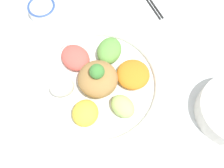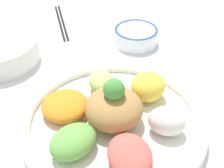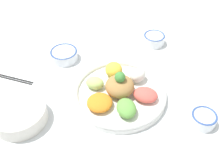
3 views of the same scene
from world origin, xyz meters
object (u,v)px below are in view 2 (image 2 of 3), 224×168
at_px(salad_platter, 113,119).
at_px(side_serving_bowl, 1,49).
at_px(rice_bowl_blue, 136,35).
at_px(chopsticks_pair_far, 61,22).

bearing_deg(salad_platter, side_serving_bowl, -179.32).
xyz_separation_m(rice_bowl_blue, side_serving_bowl, (-0.20, -0.29, 0.01)).
xyz_separation_m(rice_bowl_blue, chopsticks_pair_far, (-0.24, -0.05, -0.02)).
distance_m(salad_platter, side_serving_bowl, 0.36).
bearing_deg(chopsticks_pair_far, rice_bowl_blue, -133.09).
bearing_deg(side_serving_bowl, rice_bowl_blue, 55.10).
height_order(salad_platter, chopsticks_pair_far, salad_platter).
distance_m(rice_bowl_blue, side_serving_bowl, 0.35).
height_order(rice_bowl_blue, side_serving_bowl, side_serving_bowl).
distance_m(side_serving_bowl, chopsticks_pair_far, 0.24).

